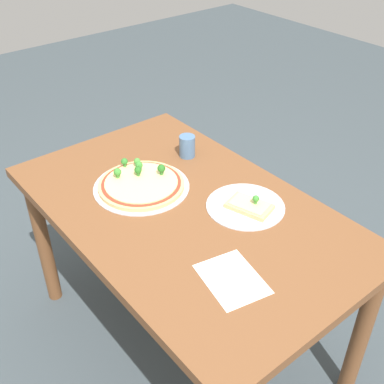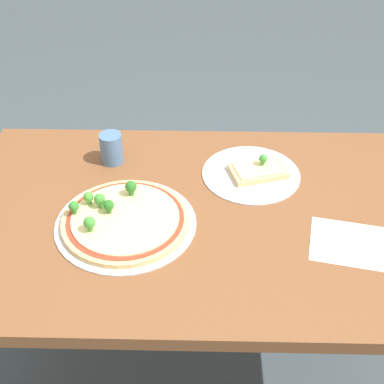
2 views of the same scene
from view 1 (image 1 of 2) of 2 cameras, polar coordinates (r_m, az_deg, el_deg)
The scene contains 6 objects.
ground_plane at distance 2.15m, azimuth -0.68°, elevation -16.84°, with size 8.00×8.00×0.00m, color #3D474C.
dining_table at distance 1.72m, azimuth -0.82°, elevation -4.26°, with size 1.27×0.78×0.70m.
pizza_tray_whole at distance 1.76m, azimuth -6.05°, elevation 0.98°, with size 0.35×0.35×0.07m.
pizza_tray_slice at distance 1.66m, azimuth 6.59°, elevation -1.63°, with size 0.27×0.27×0.06m.
drinking_cup at distance 1.92m, azimuth -0.58°, elevation 5.45°, with size 0.06×0.06×0.09m, color #4C7099.
paper_menu at distance 1.40m, azimuth 4.77°, elevation -10.23°, with size 0.20×0.15×0.00m, color white.
Camera 1 is at (-1.05, 0.82, 1.70)m, focal length 45.00 mm.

